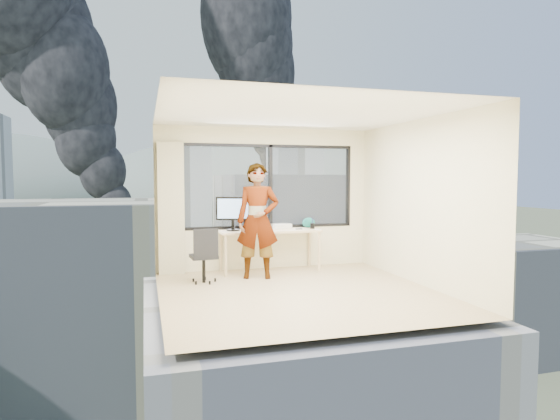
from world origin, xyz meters
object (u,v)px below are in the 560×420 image
object	(u,v)px
desk	(270,250)
person	(258,221)
chair	(204,255)
game_console	(281,226)
monitor	(233,213)
handbag	(309,223)
laptop	(255,224)

from	to	relation	value
desk	person	bearing A→B (deg)	-124.13
chair	game_console	distance (m)	1.79
desk	chair	bearing A→B (deg)	-153.88
monitor	game_console	size ratio (longest dim) A/B	1.79
desk	game_console	distance (m)	0.55
person	handbag	size ratio (longest dim) A/B	7.88
desk	chair	world-z (taller)	chair
game_console	desk	bearing A→B (deg)	-150.01
chair	handbag	world-z (taller)	handbag
game_console	laptop	size ratio (longest dim) A/B	0.89
monitor	game_console	bearing A→B (deg)	28.72
person	laptop	size ratio (longest dim) A/B	5.05
game_console	chair	bearing A→B (deg)	-162.11
laptop	desk	bearing A→B (deg)	-4.25
person	monitor	distance (m)	0.65
monitor	game_console	world-z (taller)	monitor
laptop	game_console	bearing A→B (deg)	20.39
handbag	game_console	bearing A→B (deg)	-179.85
desk	handbag	bearing A→B (deg)	11.82
chair	monitor	size ratio (longest dim) A/B	1.48
desk	monitor	world-z (taller)	monitor
chair	handbag	bearing A→B (deg)	16.12
chair	desk	bearing A→B (deg)	21.36
person	laptop	distance (m)	0.53
chair	person	distance (m)	1.06
handbag	monitor	bearing A→B (deg)	-168.05
game_console	handbag	world-z (taller)	handbag
person	laptop	world-z (taller)	person
person	handbag	world-z (taller)	person
game_console	handbag	size ratio (longest dim) A/B	1.39
person	game_console	size ratio (longest dim) A/B	5.69
person	monitor	bearing A→B (deg)	134.30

